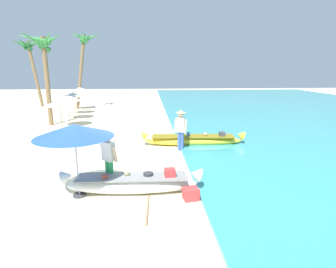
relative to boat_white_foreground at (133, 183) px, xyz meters
The scene contains 16 objects.
ground_plane 1.76m from the boat_white_foreground, 120.96° to the left, with size 80.00×80.00×0.00m, color beige.
boat_white_foreground is the anchor object (origin of this frame).
boat_yellow_midground 5.36m from the boat_white_foreground, 61.87° to the left, with size 4.83×1.01×0.74m.
person_vendor_hatted 4.42m from the boat_white_foreground, 65.06° to the left, with size 0.59×0.45×1.81m.
person_tourist_customer 1.02m from the boat_white_foreground, 152.82° to the left, with size 0.56×0.47×1.66m.
patio_umbrella_large 2.18m from the boat_white_foreground, behind, with size 2.09×2.09×2.06m.
parasol_row_0 8.55m from the boat_white_foreground, 119.93° to the left, with size 1.60×1.60×1.91m.
parasol_row_1 10.58m from the boat_white_foreground, 114.97° to the left, with size 1.60×1.60×1.91m.
parasol_row_2 13.11m from the boat_white_foreground, 111.65° to the left, with size 1.60×1.60×1.91m.
parasol_row_3 15.43m from the boat_white_foreground, 109.74° to the left, with size 1.60×1.60×1.91m.
parasol_row_4 17.96m from the boat_white_foreground, 108.10° to the left, with size 1.60×1.60×1.91m.
palm_tree_tall_inland 18.66m from the boat_white_foreground, 106.37° to the left, with size 2.79×2.92×6.66m.
palm_tree_leaning_seaward 12.24m from the boat_white_foreground, 119.99° to the left, with size 2.56×2.48×5.67m.
palm_tree_mid_cluster 22.11m from the boat_white_foreground, 118.44° to the left, with size 2.88×2.60×6.24m.
cooler_box 1.68m from the boat_white_foreground, 18.38° to the right, with size 0.40×0.33×0.33m, color #C63838.
paddle 0.78m from the boat_white_foreground, 53.98° to the right, with size 0.37×1.80×0.05m.
Camera 1 is at (1.39, -8.58, 3.47)m, focal length 28.39 mm.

